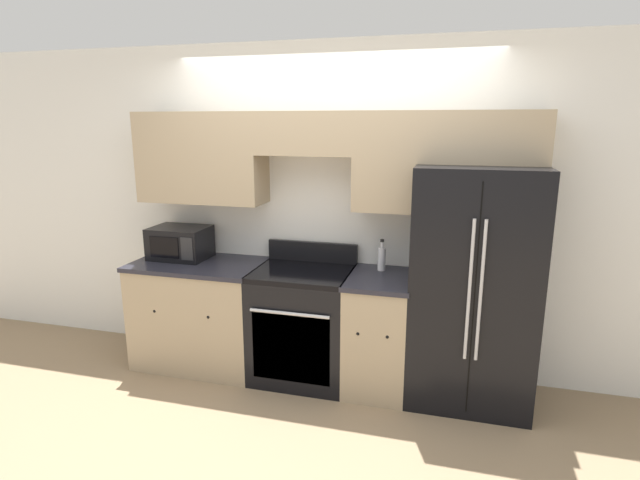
{
  "coord_description": "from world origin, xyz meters",
  "views": [
    {
      "loc": [
        0.95,
        -3.19,
        2.0
      ],
      "look_at": [
        -0.0,
        0.31,
        1.13
      ],
      "focal_mm": 28.0,
      "sensor_mm": 36.0,
      "label": 1
    }
  ],
  "objects_px": {
    "oven_range": "(303,323)",
    "bottle": "(382,258)",
    "refrigerator": "(473,285)",
    "microwave": "(180,243)"
  },
  "relations": [
    {
      "from": "oven_range",
      "to": "bottle",
      "type": "xyz_separation_m",
      "value": [
        0.58,
        0.17,
        0.53
      ]
    },
    {
      "from": "refrigerator",
      "to": "microwave",
      "type": "xyz_separation_m",
      "value": [
        -2.35,
        0.02,
        0.16
      ]
    },
    {
      "from": "refrigerator",
      "to": "microwave",
      "type": "bearing_deg",
      "value": 179.54
    },
    {
      "from": "oven_range",
      "to": "bottle",
      "type": "height_order",
      "value": "bottle"
    },
    {
      "from": "oven_range",
      "to": "refrigerator",
      "type": "height_order",
      "value": "refrigerator"
    },
    {
      "from": "oven_range",
      "to": "refrigerator",
      "type": "bearing_deg",
      "value": 2.83
    },
    {
      "from": "microwave",
      "to": "bottle",
      "type": "relative_size",
      "value": 1.9
    },
    {
      "from": "refrigerator",
      "to": "bottle",
      "type": "xyz_separation_m",
      "value": [
        -0.67,
        0.11,
        0.12
      ]
    },
    {
      "from": "oven_range",
      "to": "microwave",
      "type": "relative_size",
      "value": 2.25
    },
    {
      "from": "refrigerator",
      "to": "microwave",
      "type": "relative_size",
      "value": 3.7
    }
  ]
}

